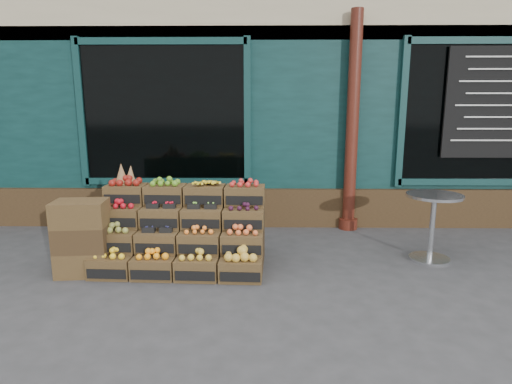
{
  "coord_description": "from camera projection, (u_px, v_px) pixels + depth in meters",
  "views": [
    {
      "loc": [
        -0.12,
        -4.33,
        1.89
      ],
      "look_at": [
        -0.2,
        0.7,
        0.85
      ],
      "focal_mm": 30.0,
      "sensor_mm": 36.0,
      "label": 1
    }
  ],
  "objects": [
    {
      "name": "ground",
      "position": [
        274.0,
        282.0,
        4.62
      ],
      "size": [
        60.0,
        60.0,
        0.0
      ],
      "primitive_type": "plane",
      "color": "#38383B",
      "rests_on": "ground"
    },
    {
      "name": "bistro_table",
      "position": [
        433.0,
        219.0,
        5.17
      ],
      "size": [
        0.66,
        0.66,
        0.83
      ],
      "rotation": [
        0.0,
        0.0,
        0.23
      ],
      "color": "silver",
      "rests_on": "ground"
    },
    {
      "name": "spare_crates",
      "position": [
        82.0,
        238.0,
        4.77
      ],
      "size": [
        0.6,
        0.44,
        0.85
      ],
      "rotation": [
        0.0,
        0.0,
        0.09
      ],
      "color": "#4C371E",
      "rests_on": "ground"
    },
    {
      "name": "shopkeeper",
      "position": [
        159.0,
        154.0,
        7.0
      ],
      "size": [
        0.83,
        0.58,
        2.18
      ],
      "primitive_type": "imported",
      "rotation": [
        0.0,
        0.0,
        3.22
      ],
      "color": "#1D6832",
      "rests_on": "ground"
    },
    {
      "name": "shop_facade",
      "position": [
        269.0,
        80.0,
        9.14
      ],
      "size": [
        12.0,
        6.24,
        4.8
      ],
      "color": "#0E2F2E",
      "rests_on": "ground"
    },
    {
      "name": "crate_display",
      "position": [
        182.0,
        235.0,
        5.05
      ],
      "size": [
        1.95,
        1.01,
        1.2
      ],
      "rotation": [
        0.0,
        0.0,
        -0.04
      ],
      "color": "#4C371E",
      "rests_on": "ground"
    }
  ]
}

